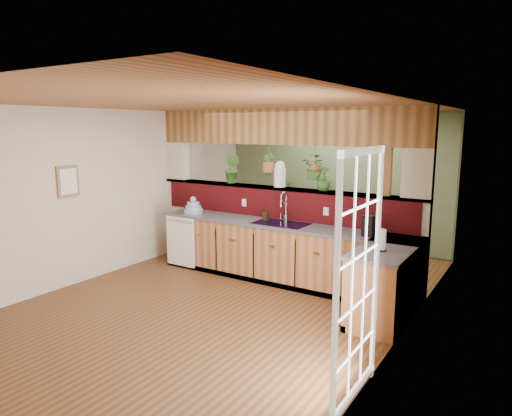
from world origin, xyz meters
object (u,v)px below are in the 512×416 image
Objects in this scene: dish_stack at (193,208)px; coffee_maker at (370,226)px; paper_towel at (381,240)px; glass_jar at (280,174)px; shelving_console at (306,219)px; soap_dispenser at (266,214)px; faucet at (284,205)px.

coffee_maker is (3.01, 0.04, 0.04)m from dish_stack.
paper_towel is 0.66× the size of glass_jar.
dish_stack reaches higher than paper_towel.
soap_dispenser is at bearing -59.54° from shelving_console.
soap_dispenser is at bearing -176.30° from coffee_maker.
paper_towel reaches higher than soap_dispenser.
shelving_console is (-0.46, 1.90, -1.09)m from glass_jar.
faucet is 0.30× the size of shelving_console.
paper_towel is at bearing -28.63° from glass_jar.
faucet is at bearing 179.56° from coffee_maker.
paper_towel is at bearing -20.75° from soap_dispenser.
soap_dispenser is 0.67m from glass_jar.
glass_jar reaches higher than paper_towel.
glass_jar is (-1.97, 1.07, 0.57)m from paper_towel.
paper_towel is 3.87m from shelving_console.
paper_towel is (0.36, -0.67, -0.00)m from coffee_maker.
soap_dispenser reaches higher than shelving_console.
faucet reaches higher than shelving_console.
shelving_console is at bearing 100.20° from soap_dispenser.
shelving_console is at bearing 138.93° from coffee_maker.
paper_towel reaches higher than shelving_console.
faucet is 1.96m from paper_towel.
coffee_maker is at bearing -14.03° from glass_jar.
coffee_maker is 1.03× the size of paper_towel.
glass_jar is (-0.21, 0.22, 0.45)m from faucet.
soap_dispenser is 1.67m from coffee_maker.
soap_dispenser is 2.17m from paper_towel.
paper_towel is at bearing -25.90° from faucet.
shelving_console is at bearing 67.94° from dish_stack.
glass_jar is at bearing 151.37° from paper_towel.
faucet is 0.54m from glass_jar.
shelving_console is at bearing 107.39° from faucet.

